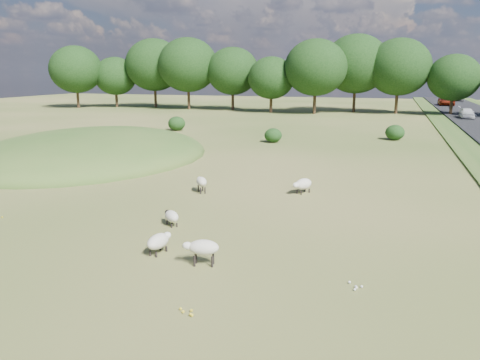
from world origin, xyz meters
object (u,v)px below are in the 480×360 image
(sheep_1, at_px, (159,241))
(car_3, at_px, (467,113))
(sheep_3, at_px, (171,216))
(car_4, at_px, (446,101))
(sheep_0, at_px, (303,184))
(car_1, at_px, (459,98))
(sheep_4, at_px, (201,182))
(sheep_5, at_px, (203,248))

(sheep_1, bearing_deg, car_3, -8.67)
(sheep_3, relative_size, car_4, 0.19)
(sheep_0, bearing_deg, car_1, -162.67)
(car_3, bearing_deg, sheep_1, -107.39)
(sheep_4, distance_m, car_3, 48.68)
(car_4, bearing_deg, sheep_0, -101.09)
(car_4, bearing_deg, car_3, -90.00)
(sheep_4, xyz_separation_m, car_3, (18.45, 45.05, 0.36))
(sheep_0, xyz_separation_m, sheep_3, (-4.14, -6.71, -0.09))
(sheep_4, xyz_separation_m, sheep_5, (3.60, -8.65, 0.03))
(sheep_5, height_order, car_1, car_1)
(car_1, distance_m, car_4, 15.56)
(sheep_0, distance_m, sheep_5, 10.15)
(sheep_3, bearing_deg, sheep_1, 151.01)
(car_3, height_order, car_4, car_4)
(sheep_1, distance_m, sheep_4, 8.36)
(sheep_1, xyz_separation_m, car_3, (16.67, 53.22, 0.49))
(sheep_1, relative_size, car_1, 0.26)
(sheep_0, distance_m, car_4, 69.82)
(sheep_3, xyz_separation_m, car_4, (17.57, 75.22, 0.61))
(sheep_0, distance_m, car_3, 45.67)
(sheep_3, xyz_separation_m, car_3, (17.57, 50.37, 0.54))
(sheep_1, height_order, car_3, car_3)
(sheep_4, bearing_deg, car_4, -49.74)
(sheep_1, distance_m, car_1, 95.39)
(sheep_1, distance_m, sheep_5, 1.88)
(sheep_0, xyz_separation_m, car_1, (17.23, 83.60, 0.45))
(car_1, height_order, car_4, car_4)
(sheep_1, bearing_deg, car_4, -3.33)
(sheep_1, bearing_deg, car_1, -3.67)
(sheep_4, bearing_deg, sheep_3, 154.38)
(sheep_0, height_order, car_3, car_3)
(sheep_3, relative_size, sheep_5, 0.82)
(sheep_1, relative_size, sheep_5, 1.01)
(car_1, relative_size, car_3, 1.19)
(sheep_1, distance_m, sheep_3, 2.99)
(car_4, bearing_deg, sheep_5, -100.70)
(sheep_0, relative_size, car_3, 0.34)
(sheep_5, bearing_deg, sheep_4, -79.49)
(car_4, bearing_deg, sheep_3, -103.15)
(car_3, bearing_deg, car_4, 90.00)
(sheep_5, relative_size, car_4, 0.23)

